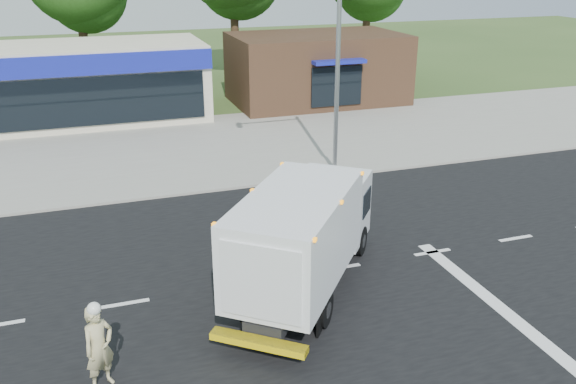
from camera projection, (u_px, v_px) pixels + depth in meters
name	position (u px, v px, depth m)	size (l,w,h in m)	color
ground	(341.00, 268.00, 17.43)	(120.00, 120.00, 0.00)	#385123
road_asphalt	(341.00, 268.00, 17.43)	(60.00, 14.00, 0.02)	black
sidewalk	(260.00, 174.00, 24.64)	(60.00, 2.40, 0.12)	gray
parking_apron	(227.00, 137.00, 29.77)	(60.00, 9.00, 0.02)	gray
lane_markings	(406.00, 282.00, 16.63)	(55.20, 7.00, 0.01)	silver
ems_box_truck	(305.00, 231.00, 15.63)	(5.89, 6.68, 3.04)	black
emergency_worker	(99.00, 346.00, 12.34)	(0.82, 0.76, 1.99)	tan
retail_strip_mall	(30.00, 85.00, 31.58)	(18.00, 6.20, 4.00)	beige
brown_storefront	(317.00, 68.00, 36.41)	(10.00, 6.70, 4.00)	#382316
traffic_signal_pole	(322.00, 52.00, 23.03)	(3.51, 0.25, 8.00)	gray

